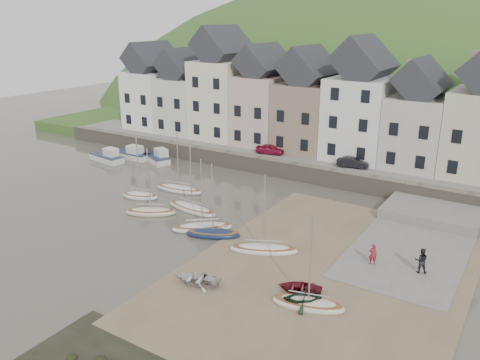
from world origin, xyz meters
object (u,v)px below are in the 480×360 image
Objects in this scene: rowboat_green at (303,297)px; person_dark at (421,261)px; sailboat_0 at (179,189)px; rowboat_red at (300,287)px; car_right at (353,162)px; car_left at (270,149)px; person_red at (373,254)px; rowboat_white at (197,279)px.

person_dark is (5.06, 7.97, 0.34)m from rowboat_green.
sailboat_0 is 2.28× the size of rowboat_red.
car_right is (-5.82, 24.38, 1.47)m from rowboat_green.
car_right is (10.00, 0.00, -0.02)m from car_left.
person_red is at bearing 131.89° from rowboat_green.
rowboat_green is at bearing 87.11° from rowboat_white.
person_red is at bearing -167.95° from car_right.
rowboat_white is 0.94× the size of car_left.
rowboat_green is at bearing 13.24° from rowboat_red.
rowboat_red is at bearing 100.54° from rowboat_white.
person_red is 3.19m from person_dark.
rowboat_white is 12.45m from person_red.
sailboat_0 is 3.52× the size of person_dark.
car_right is at bearing -73.63° from person_dark.
rowboat_white is 27.19m from car_left.
sailboat_0 reaches higher than rowboat_green.
sailboat_0 is at bearing -26.62° from person_dark.
person_red is (2.78, 5.93, 0.55)m from rowboat_red.
car_right reaches higher than person_red.
sailboat_0 reaches higher than car_right.
rowboat_red is (18.59, -10.62, 0.09)m from sailboat_0.
sailboat_0 is 18.23m from rowboat_white.
car_left is at bearing -55.33° from person_dark.
car_left is (3.63, 12.33, 1.91)m from sailboat_0.
person_red is 0.46× the size of car_right.
person_dark is at bearing -138.17° from car_left.
rowboat_green is 25.11m from car_right.
person_red is at bearing 137.09° from rowboat_red.
person_dark is (3.13, 0.61, 0.12)m from person_red.
person_dark reaches higher than rowboat_green.
car_left is at bearing 73.59° from sailboat_0.
rowboat_green is 29.10m from car_left.
person_red is at bearing -12.37° from sailboat_0.
person_dark is (24.51, -4.08, 0.76)m from sailboat_0.
sailboat_0 is 18.48m from car_right.
sailboat_0 reaches higher than rowboat_red.
person_red is 18.74m from car_right.
person_dark is (5.92, 6.54, 0.67)m from rowboat_red.
rowboat_red is at bearing 177.52° from rowboat_green.
rowboat_green reaches higher than rowboat_white.
person_dark is (12.08, 9.25, 0.63)m from rowboat_white.
person_red is (21.38, -4.69, 0.64)m from sailboat_0.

